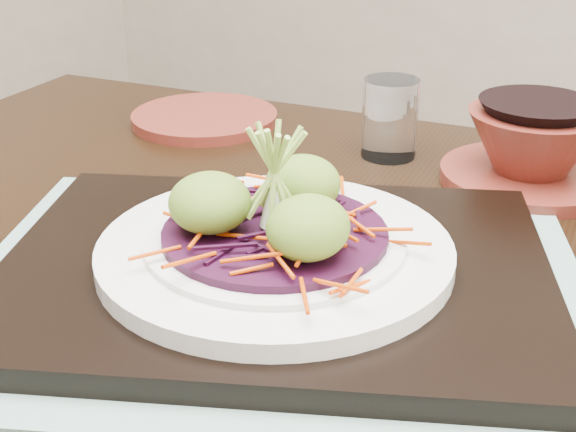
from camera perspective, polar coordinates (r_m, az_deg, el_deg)
The scene contains 11 objects.
dining_table at distance 0.74m, azimuth 2.49°, elevation -8.88°, with size 1.22×0.88×0.71m.
placemat at distance 0.64m, azimuth -0.91°, elevation -4.82°, with size 0.49×0.38×0.00m, color #88B09B.
serving_tray at distance 0.63m, azimuth -0.92°, elevation -3.90°, with size 0.43×0.32×0.02m, color black.
white_plate at distance 0.62m, azimuth -0.93°, elevation -2.39°, with size 0.28×0.28×0.02m.
cabbage_bed at distance 0.62m, azimuth -0.94°, elevation -1.23°, with size 0.17×0.17×0.01m, color #2E0922.
carrot_julienne at distance 0.61m, azimuth -0.94°, elevation -0.52°, with size 0.21×0.21×0.01m, color #CB3C03, non-canonical shape.
guacamole_scoops at distance 0.61m, azimuth -0.99°, elevation 0.83°, with size 0.15×0.13×0.05m.
scallion_garnish at distance 0.60m, azimuth -0.97°, elevation 2.70°, with size 0.06×0.06×0.10m, color #9BC34E, non-canonical shape.
terracotta_side_plate at distance 1.02m, azimuth -5.95°, elevation 6.95°, with size 0.18×0.18×0.01m, color maroon.
water_glass at distance 0.90m, azimuth 7.26°, elevation 6.91°, with size 0.06×0.06×0.09m, color white.
terracotta_bowl_set at distance 0.86m, azimuth 16.96°, elevation 4.40°, with size 0.20×0.20×0.08m.
Camera 1 is at (0.29, -0.55, 1.03)m, focal length 50.00 mm.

